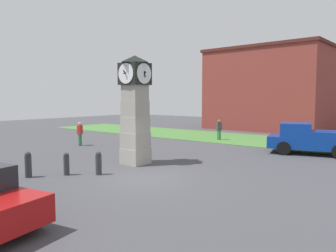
% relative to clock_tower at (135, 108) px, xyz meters
% --- Properties ---
extents(ground_plane, '(80.39, 80.39, 0.00)m').
position_rel_clock_tower_xyz_m(ground_plane, '(2.50, -2.04, -2.83)').
color(ground_plane, '#424247').
extents(clock_tower, '(1.51, 1.65, 5.46)m').
position_rel_clock_tower_xyz_m(clock_tower, '(0.00, 0.00, 0.00)').
color(clock_tower, '#A09B91').
rests_on(clock_tower, ground_plane).
extents(bollard_near_tower, '(0.28, 0.28, 1.10)m').
position_rel_clock_tower_xyz_m(bollard_near_tower, '(-1.52, -4.91, -2.28)').
color(bollard_near_tower, '#333338').
rests_on(bollard_near_tower, ground_plane).
extents(bollard_mid_row, '(0.25, 0.25, 1.00)m').
position_rel_clock_tower_xyz_m(bollard_mid_row, '(-0.61, -3.66, -2.33)').
color(bollard_mid_row, '#333338').
rests_on(bollard_mid_row, ground_plane).
extents(bollard_far_row, '(0.27, 0.27, 1.03)m').
position_rel_clock_tower_xyz_m(bollard_far_row, '(0.43, -2.75, -2.31)').
color(bollard_far_row, '#333338').
rests_on(bollard_far_row, ground_plane).
extents(pickup_truck, '(5.21, 3.15, 1.85)m').
position_rel_clock_tower_xyz_m(pickup_truck, '(6.18, 8.58, -1.90)').
color(pickup_truck, navy).
rests_on(pickup_truck, ground_plane).
extents(pedestrian_crossing_lot, '(0.41, 0.47, 1.63)m').
position_rel_clock_tower_xyz_m(pedestrian_crossing_lot, '(-1.41, 10.97, -1.90)').
color(pedestrian_crossing_lot, '#338C4C').
rests_on(pedestrian_crossing_lot, ground_plane).
extents(pedestrian_by_cars, '(0.38, 0.46, 1.66)m').
position_rel_clock_tower_xyz_m(pedestrian_by_cars, '(-7.57, 2.19, -1.88)').
color(pedestrian_by_cars, '#338C4C').
rests_on(pedestrian_by_cars, ground_plane).
extents(warehouse_blue_far, '(12.72, 10.04, 8.60)m').
position_rel_clock_tower_xyz_m(warehouse_blue_far, '(-1.92, 23.22, 1.48)').
color(warehouse_blue_far, maroon).
rests_on(warehouse_blue_far, ground_plane).
extents(grass_verge_far, '(48.24, 7.15, 0.04)m').
position_rel_clock_tower_xyz_m(grass_verge_far, '(2.66, 12.70, -2.81)').
color(grass_verge_far, '#477A38').
rests_on(grass_verge_far, ground_plane).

